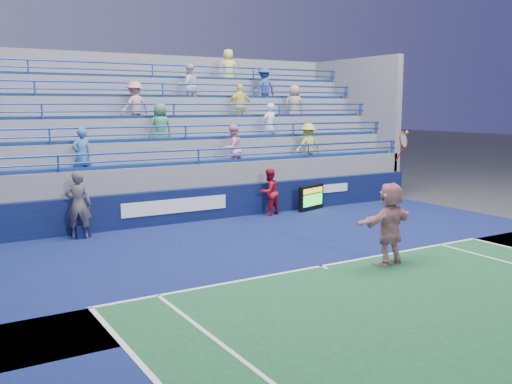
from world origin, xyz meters
TOP-DOWN VIEW (x-y plane):
  - ground at (0.00, 0.00)m, footprint 120.00×120.00m
  - sponsor_wall at (0.00, 6.50)m, footprint 18.00×0.32m
  - bleacher_stand at (0.01, 10.27)m, footprint 18.00×5.60m
  - serve_speed_board at (4.21, 6.10)m, footprint 1.31×0.54m
  - judge_chair at (-4.11, 6.01)m, footprint 0.48×0.49m
  - tennis_player at (1.54, -0.64)m, footprint 1.91×0.84m
  - line_judge at (-4.17, 5.90)m, footprint 0.84×0.70m
  - ball_girl at (2.40, 6.11)m, footprint 0.92×0.80m

SIDE VIEW (x-z plane):
  - ground at x=0.00m, z-range 0.00..0.00m
  - judge_chair at x=-4.11m, z-range -0.13..0.61m
  - serve_speed_board at x=4.21m, z-range 0.00..0.93m
  - sponsor_wall at x=0.00m, z-range 0.00..1.10m
  - ball_girl at x=2.40m, z-range 0.00..1.63m
  - line_judge at x=-4.17m, z-range 0.00..1.98m
  - tennis_player at x=1.54m, z-range -0.60..2.60m
  - bleacher_stand at x=0.01m, z-range -1.52..4.61m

